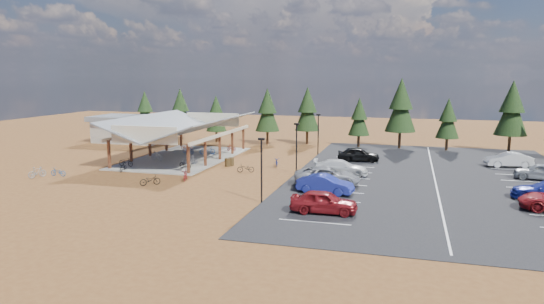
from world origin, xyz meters
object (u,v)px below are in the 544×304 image
object	(u,v)px
bike_0	(126,162)
bike_8	(123,167)
lamp_post_0	(261,165)
bike_14	(277,162)
bike_5	(190,159)
car_3	(341,167)
outbuilding	(131,128)
bike_2	(188,150)
car_9	(508,160)
car_4	(358,154)
trash_bin_0	(227,162)
lamp_post_1	(296,144)
car_2	(327,176)
bike_pavilion	(183,127)
bike_10	(58,172)
lamp_post_2	(318,131)
car_0	(324,202)
trash_bin_1	(231,162)
bike_16	(246,168)
car_1	(325,184)
bike_7	(231,147)
bike_3	(187,147)
bike_4	(185,164)
bike_1	(157,156)
bike_6	(207,150)
car_8	(541,171)
bike_9	(37,172)

from	to	relation	value
bike_0	bike_8	size ratio (longest dim) A/B	1.14
lamp_post_0	bike_14	distance (m)	15.80
bike_5	car_3	size ratio (longest dim) A/B	0.34
outbuilding	bike_2	bearing A→B (deg)	-31.45
bike_0	car_9	bearing A→B (deg)	-65.50
car_4	trash_bin_0	bearing A→B (deg)	107.78
bike_14	car_4	xyz separation A→B (m)	(8.38, 5.17, 0.37)
lamp_post_1	car_2	bearing A→B (deg)	-49.80
bike_8	car_3	world-z (taller)	car_3
bike_pavilion	bike_10	distance (m)	15.26
car_2	car_4	xyz separation A→B (m)	(1.42, 13.18, -0.02)
car_2	bike_pavilion	bearing A→B (deg)	52.10
lamp_post_1	lamp_post_2	size ratio (longest dim) A/B	1.00
lamp_post_1	car_0	world-z (taller)	lamp_post_1
outbuilding	lamp_post_0	xyz separation A→B (m)	(29.00, -28.00, 0.95)
bike_5	trash_bin_1	bearing A→B (deg)	-89.21
trash_bin_0	car_2	xyz separation A→B (m)	(12.11, -6.34, 0.42)
bike_16	car_1	bearing A→B (deg)	39.11
lamp_post_2	bike_7	distance (m)	11.64
car_0	bike_10	bearing A→B (deg)	75.94
bike_8	car_3	xyz separation A→B (m)	(22.00, 4.23, 0.39)
lamp_post_1	car_9	world-z (taller)	lamp_post_1
bike_3	car_0	xyz separation A→B (m)	(22.43, -23.86, 0.31)
car_4	bike_8	bearing A→B (deg)	109.76
car_3	car_4	world-z (taller)	car_4
bike_14	lamp_post_2	bearing A→B (deg)	53.13
outbuilding	bike_4	distance (m)	24.18
bike_0	bike_7	world-z (taller)	bike_0
bike_5	car_9	xyz separation A→B (m)	(33.88, 8.34, 0.19)
bike_pavilion	bike_0	distance (m)	8.42
bike_1	car_9	xyz separation A→B (m)	(38.59, 7.17, 0.21)
lamp_post_1	bike_7	world-z (taller)	lamp_post_1
bike_6	bike_16	xyz separation A→B (m)	(8.20, -9.07, -0.15)
bike_8	car_8	size ratio (longest dim) A/B	0.34
lamp_post_0	bike_14	size ratio (longest dim) A/B	2.82
bike_3	car_1	bearing A→B (deg)	-140.24
bike_14	outbuilding	bearing A→B (deg)	136.11
bike_16	car_2	bearing A→B (deg)	52.56
bike_pavilion	car_0	world-z (taller)	bike_pavilion
bike_16	car_0	xyz separation A→B (m)	(10.31, -12.54, 0.41)
trash_bin_1	bike_10	size ratio (longest dim) A/B	0.54
bike_1	car_1	distance (m)	23.71
bike_9	car_2	size ratio (longest dim) A/B	0.30
bike_5	outbuilding	bearing A→B (deg)	36.85
lamp_post_2	bike_1	xyz separation A→B (m)	(-17.17, -9.69, -2.36)
bike_10	trash_bin_1	bearing A→B (deg)	124.17
bike_4	car_9	world-z (taller)	car_9
bike_5	bike_8	size ratio (longest dim) A/B	1.12
trash_bin_0	lamp_post_2	bearing A→B (deg)	51.86
bike_10	car_0	xyz separation A→B (m)	(27.61, -5.68, 0.43)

